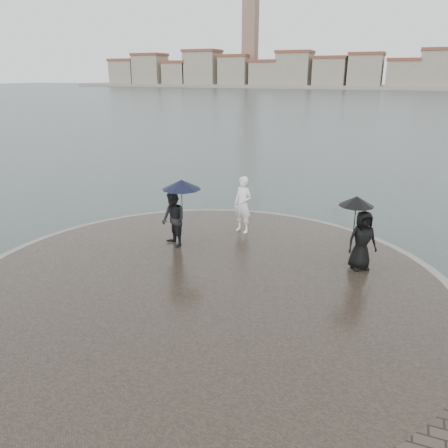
% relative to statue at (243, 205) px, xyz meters
% --- Properties ---
extents(ground, '(400.00, 400.00, 0.00)m').
position_rel_statue_xyz_m(ground, '(0.36, -7.25, -1.28)').
color(ground, '#2B3835').
rests_on(ground, ground).
extents(kerb_ring, '(12.50, 12.50, 0.32)m').
position_rel_statue_xyz_m(kerb_ring, '(0.36, -3.75, -1.12)').
color(kerb_ring, gray).
rests_on(kerb_ring, ground).
extents(quay_tip, '(11.90, 11.90, 0.36)m').
position_rel_statue_xyz_m(quay_tip, '(0.36, -3.75, -1.10)').
color(quay_tip, '#2D261E').
rests_on(quay_tip, ground).
extents(statue, '(0.78, 0.64, 1.84)m').
position_rel_statue_xyz_m(statue, '(0.00, 0.00, 0.00)').
color(statue, white).
rests_on(statue, quay_tip).
extents(visitor_left, '(1.33, 1.15, 2.04)m').
position_rel_statue_xyz_m(visitor_left, '(-1.40, -1.93, 0.24)').
color(visitor_left, black).
rests_on(visitor_left, quay_tip).
extents(visitor_right, '(1.18, 0.98, 1.95)m').
position_rel_statue_xyz_m(visitor_right, '(3.82, -1.47, 0.14)').
color(visitor_right, black).
rests_on(visitor_right, quay_tip).
extents(far_skyline, '(260.00, 20.00, 37.00)m').
position_rel_statue_xyz_m(far_skyline, '(-5.93, 153.46, 4.33)').
color(far_skyline, gray).
rests_on(far_skyline, ground).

